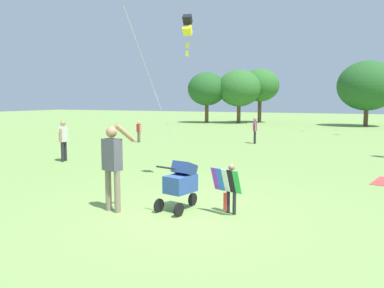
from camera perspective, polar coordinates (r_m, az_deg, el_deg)
The scene contains 8 objects.
ground_plane at distance 7.84m, azimuth -1.02°, elevation -10.39°, with size 120.00×120.00×0.00m, color #75994C.
child_with_butterfly_kite at distance 7.76m, azimuth 5.66°, elevation -5.89°, with size 0.68×0.45×1.01m.
person_adult_flyer at distance 8.01m, azimuth -11.66°, elevation -2.43°, with size 0.63×0.53×1.82m.
stroller at distance 8.03m, azimuth -1.62°, elevation -5.50°, with size 0.67×1.12×1.03m.
kite_adult_black at distance 10.70m, azimuth -0.74°, elevation 16.89°, with size 0.27×3.19×4.54m.
person_red_shirt at distance 20.33m, azimuth 9.26°, elevation 2.30°, with size 0.28×0.41×1.35m.
person_sitting_far at distance 20.87m, azimuth -7.84°, elevation 2.09°, with size 0.33×0.25×1.14m.
person_kid_running at distance 15.04m, azimuth -18.43°, elevation 0.90°, with size 0.28×0.47×1.50m.
Camera 1 is at (3.25, -6.76, 2.29)m, focal length 36.19 mm.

